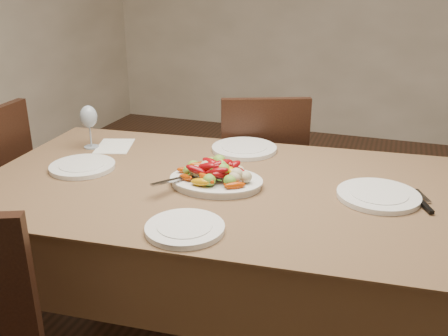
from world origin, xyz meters
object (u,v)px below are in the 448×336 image
plate_left (82,167)px  plate_near (185,229)px  wine_glass (89,126)px  serving_platter (216,183)px  chair_far (259,177)px  dining_table (224,270)px  plate_right (378,196)px  plate_far (244,149)px

plate_left → plate_near: same height
plate_left → wine_glass: (-0.12, 0.24, 0.09)m
serving_platter → wine_glass: 0.72m
chair_far → dining_table: bearing=73.1°
serving_platter → dining_table: bearing=55.1°
plate_left → wine_glass: size_ratio=1.26×
dining_table → plate_right: bearing=5.9°
plate_far → plate_left: bearing=-142.0°
serving_platter → plate_left: (-0.56, -0.02, -0.00)m
plate_far → wine_glass: bearing=-164.1°
serving_platter → wine_glass: (-0.68, 0.22, 0.09)m
plate_far → chair_far: bearing=94.8°
chair_far → wine_glass: size_ratio=4.64×
chair_far → plate_right: (0.62, -0.71, 0.29)m
plate_far → plate_near: size_ratio=1.18×
dining_table → plate_right: (0.55, 0.06, 0.39)m
plate_left → plate_far: same height
plate_near → plate_far: bearing=93.8°
serving_platter → plate_near: serving_platter is taller
chair_far → plate_right: size_ratio=3.33×
dining_table → plate_left: bearing=-175.3°
chair_far → wine_glass: bearing=20.1°
dining_table → plate_far: size_ratio=6.43×
plate_far → plate_right: bearing=-28.7°
plate_far → dining_table: bearing=-84.1°
plate_left → plate_far: bearing=38.0°
plate_right → wine_glass: wine_glass is taller
plate_far → plate_near: 0.77m
wine_glass → plate_near: bearing=-39.2°
plate_right → serving_platter: bearing=-171.4°
plate_right → plate_left: bearing=-174.7°
serving_platter → plate_far: size_ratio=1.17×
wine_glass → plate_far: bearing=15.9°
dining_table → wine_glass: 0.87m
chair_far → serving_platter: bearing=71.4°
chair_far → serving_platter: size_ratio=2.85×
serving_platter → plate_near: size_ratio=1.37×
plate_right → plate_near: same height
serving_platter → wine_glass: size_ratio=1.63×
dining_table → serving_platter: size_ratio=5.51×
chair_far → plate_left: 1.01m
serving_platter → plate_left: 0.56m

